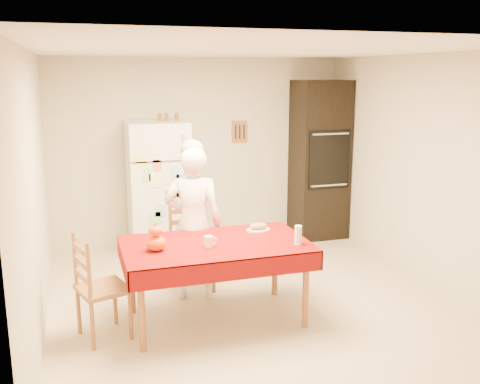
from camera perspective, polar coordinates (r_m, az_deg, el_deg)
name	(u,v)px	position (r m, az deg, el deg)	size (l,w,h in m)	color
floor	(253,302)	(5.59, 1.37, -11.62)	(4.50, 4.50, 0.00)	tan
room_shell	(254,144)	(5.15, 1.46, 5.11)	(4.02, 4.52, 2.51)	beige
refrigerator	(159,188)	(6.93, -8.69, 0.42)	(0.75, 0.74, 1.70)	white
oven_cabinet	(319,160)	(7.60, 8.46, 3.41)	(0.70, 0.62, 2.20)	black
dining_table	(216,250)	(4.96, -2.62, -6.20)	(1.70, 1.00, 0.76)	brown
chair_far	(190,243)	(5.79, -5.36, -5.41)	(0.47, 0.45, 0.95)	brown
chair_left	(95,284)	(4.84, -15.17, -9.47)	(0.51, 0.52, 0.95)	brown
seated_woman	(194,224)	(5.44, -4.97, -3.38)	(0.58, 0.38, 1.60)	white
coffee_mug	(209,241)	(4.82, -3.38, -5.29)	(0.08, 0.08, 0.10)	white
pumpkin_lower	(156,243)	(4.77, -8.96, -5.42)	(0.18, 0.18, 0.13)	#E36205
pumpkin_upper	(155,231)	(4.73, -9.00, -4.11)	(0.12, 0.12, 0.09)	red
wine_glass	(298,235)	(4.90, 6.22, -4.58)	(0.07, 0.07, 0.18)	silver
bread_plate	(258,230)	(5.30, 1.96, -4.07)	(0.24, 0.24, 0.02)	silver
bread_loaf	(258,226)	(5.29, 1.96, -3.65)	(0.18, 0.10, 0.06)	tan
spice_jar_left	(160,117)	(6.86, -8.55, 7.91)	(0.05, 0.05, 0.10)	brown
spice_jar_mid	(166,117)	(6.87, -7.85, 7.94)	(0.05, 0.05, 0.10)	brown
spice_jar_right	(177,117)	(6.90, -6.78, 7.98)	(0.05, 0.05, 0.10)	brown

